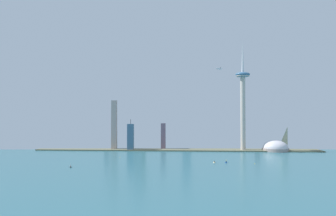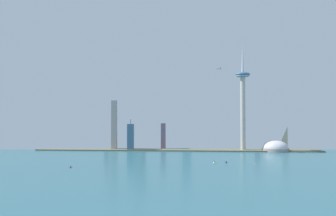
% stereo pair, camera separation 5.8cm
% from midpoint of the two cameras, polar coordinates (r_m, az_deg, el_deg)
% --- Properties ---
extents(ground_plane, '(6000.00, 6000.00, 0.00)m').
position_cam_midpoint_polar(ground_plane, '(527.95, -0.15, -12.67)').
color(ground_plane, '#306673').
extents(waterfront_pier, '(850.68, 66.53, 3.17)m').
position_cam_midpoint_polar(waterfront_pier, '(985.51, 1.58, -7.37)').
color(waterfront_pier, '#68684E').
rests_on(waterfront_pier, ground).
extents(observation_tower, '(43.46, 43.46, 332.14)m').
position_cam_midpoint_polar(observation_tower, '(990.70, 13.07, 2.22)').
color(observation_tower, beige).
rests_on(observation_tower, ground).
extents(stadium_dome, '(76.86, 76.86, 47.00)m').
position_cam_midpoint_polar(stadium_dome, '(1009.23, 18.43, -6.77)').
color(stadium_dome, '#9F8E88').
rests_on(stadium_dome, ground).
extents(skyscraper_0, '(18.39, 18.48, 85.54)m').
position_cam_midpoint_polar(skyscraper_0, '(1075.55, 19.75, -4.59)').
color(skyscraper_0, '#AAB091').
rests_on(skyscraper_0, ground).
extents(skyscraper_1, '(14.16, 27.28, 81.48)m').
position_cam_midpoint_polar(skyscraper_1, '(1009.47, -0.80, -5.00)').
color(skyscraper_1, slate).
rests_on(skyscraper_1, ground).
extents(skyscraper_2, '(17.44, 25.05, 102.78)m').
position_cam_midpoint_polar(skyscraper_2, '(1076.03, 3.62, -4.21)').
color(skyscraper_2, '#9AAFD1').
rests_on(skyscraper_2, ground).
extents(skyscraper_3, '(26.05, 27.24, 157.75)m').
position_cam_midpoint_polar(skyscraper_3, '(1089.35, -4.72, -2.86)').
color(skyscraper_3, '#657058').
rests_on(skyscraper_3, ground).
extents(skyscraper_4, '(15.79, 22.96, 151.63)m').
position_cam_midpoint_polar(skyscraper_4, '(1012.19, -9.43, -2.98)').
color(skyscraper_4, '#BBA49C').
rests_on(skyscraper_4, ground).
extents(skyscraper_5, '(23.11, 18.67, 159.89)m').
position_cam_midpoint_polar(skyscraper_5, '(1040.39, -5.27, -2.73)').
color(skyscraper_5, '#8BA8B8').
rests_on(skyscraper_5, ground).
extents(skyscraper_6, '(16.58, 12.21, 60.80)m').
position_cam_midpoint_polar(skyscraper_6, '(1089.05, 15.45, -5.24)').
color(skyscraper_6, slate).
rests_on(skyscraper_6, ground).
extents(skyscraper_7, '(18.71, 13.89, 93.48)m').
position_cam_midpoint_polar(skyscraper_7, '(979.55, -6.63, -5.14)').
color(skyscraper_7, '#446784').
rests_on(skyscraper_7, ground).
extents(skyscraper_8, '(13.66, 19.89, 81.97)m').
position_cam_midpoint_polar(skyscraper_8, '(1052.38, -10.72, -4.93)').
color(skyscraper_8, slate).
rests_on(skyscraper_8, ground).
extents(skyscraper_9, '(23.19, 20.94, 134.45)m').
position_cam_midpoint_polar(skyscraper_9, '(1031.06, 3.24, -3.53)').
color(skyscraper_9, '#7B9EBD').
rests_on(skyscraper_9, ground).
extents(boat_0, '(5.17, 6.32, 8.56)m').
position_cam_midpoint_polar(boat_0, '(686.28, -16.83, -9.86)').
color(boat_0, '#1E2929').
rests_on(boat_0, ground).
extents(boat_1, '(3.86, 8.07, 4.08)m').
position_cam_midpoint_polar(boat_1, '(732.53, 10.24, -9.39)').
color(boat_1, navy).
rests_on(boat_1, ground).
extents(boat_2, '(4.78, 7.28, 3.76)m').
position_cam_midpoint_polar(boat_2, '(727.70, 8.18, -9.45)').
color(boat_2, beige).
rests_on(boat_2, ground).
extents(channel_buoy_0, '(1.30, 1.30, 1.99)m').
position_cam_midpoint_polar(channel_buoy_0, '(729.40, 15.09, -9.43)').
color(channel_buoy_0, yellow).
rests_on(channel_buoy_0, ground).
extents(channel_buoy_1, '(1.18, 1.18, 2.89)m').
position_cam_midpoint_polar(channel_buoy_1, '(824.99, -8.48, -8.51)').
color(channel_buoy_1, yellow).
rests_on(channel_buoy_1, ground).
extents(channel_buoy_2, '(1.98, 1.98, 1.70)m').
position_cam_midpoint_polar(channel_buoy_2, '(773.08, 10.22, -9.02)').
color(channel_buoy_2, yellow).
rests_on(channel_buoy_2, ground).
extents(airplane, '(21.49, 21.92, 7.44)m').
position_cam_midpoint_polar(airplane, '(961.26, 8.94, 6.87)').
color(airplane, silver).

